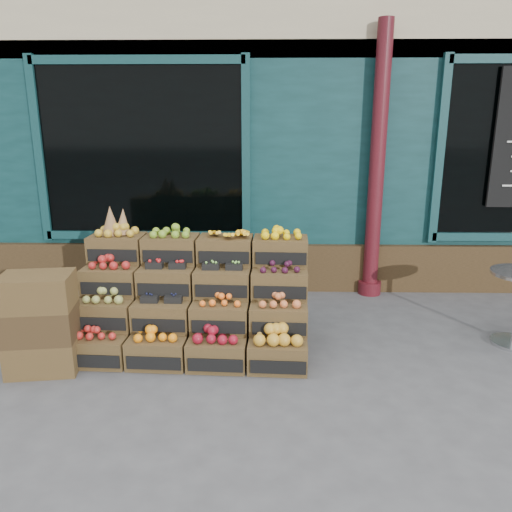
{
  "coord_description": "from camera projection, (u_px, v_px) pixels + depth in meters",
  "views": [
    {
      "loc": [
        -0.1,
        -3.93,
        2.12
      ],
      "look_at": [
        -0.2,
        0.7,
        0.85
      ],
      "focal_mm": 35.0,
      "sensor_mm": 36.0,
      "label": 1
    }
  ],
  "objects": [
    {
      "name": "crate_display",
      "position": [
        195.0,
        305.0,
        4.76
      ],
      "size": [
        2.16,
        1.13,
        1.32
      ],
      "rotation": [
        0.0,
        0.0,
        -0.05
      ],
      "color": "#4B381D",
      "rests_on": "ground"
    },
    {
      "name": "shop_facade",
      "position": [
        273.0,
        103.0,
        8.64
      ],
      "size": [
        12.0,
        6.24,
        4.8
      ],
      "color": "#103436",
      "rests_on": "ground"
    },
    {
      "name": "ground",
      "position": [
        277.0,
        371.0,
        4.34
      ],
      "size": [
        60.0,
        60.0,
        0.0
      ],
      "primitive_type": "plane",
      "color": "#48484B",
      "rests_on": "ground"
    },
    {
      "name": "spare_crates",
      "position": [
        41.0,
        324.0,
        4.26
      ],
      "size": [
        0.63,
        0.48,
        0.87
      ],
      "rotation": [
        0.0,
        0.0,
        0.14
      ],
      "color": "#4B381D",
      "rests_on": "ground"
    },
    {
      "name": "shopkeeper",
      "position": [
        159.0,
        203.0,
        7.0
      ],
      "size": [
        0.73,
        0.48,
        1.98
      ],
      "primitive_type": "imported",
      "rotation": [
        0.0,
        0.0,
        3.15
      ],
      "color": "#164D2A",
      "rests_on": "ground"
    }
  ]
}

